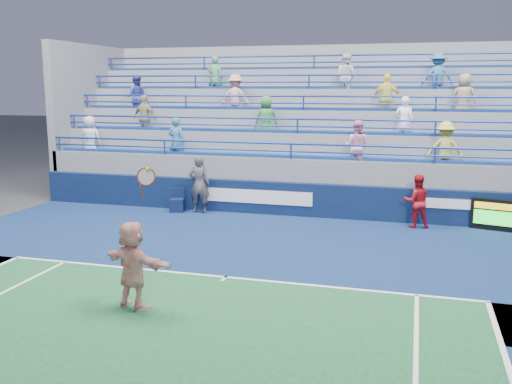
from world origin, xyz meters
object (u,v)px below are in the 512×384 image
(serve_speed_board, at_px, (495,215))
(line_judge, at_px, (199,184))
(ball_girl, at_px, (417,201))
(judge_chair, at_px, (177,204))
(tennis_player, at_px, (133,265))

(serve_speed_board, height_order, line_judge, line_judge)
(serve_speed_board, height_order, ball_girl, ball_girl)
(line_judge, height_order, ball_girl, line_judge)
(serve_speed_board, bearing_deg, judge_chair, -179.04)
(judge_chair, height_order, tennis_player, tennis_player)
(judge_chair, distance_m, ball_girl, 7.81)
(tennis_player, distance_m, line_judge, 8.41)
(serve_speed_board, height_order, tennis_player, tennis_player)
(tennis_player, bearing_deg, serve_speed_board, 48.28)
(ball_girl, bearing_deg, serve_speed_board, 172.34)
(serve_speed_board, xyz_separation_m, ball_girl, (-2.23, -0.24, 0.34))
(serve_speed_board, height_order, judge_chair, serve_speed_board)
(serve_speed_board, bearing_deg, line_judge, -179.44)
(judge_chair, height_order, line_judge, line_judge)
(serve_speed_board, distance_m, tennis_player, 11.11)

